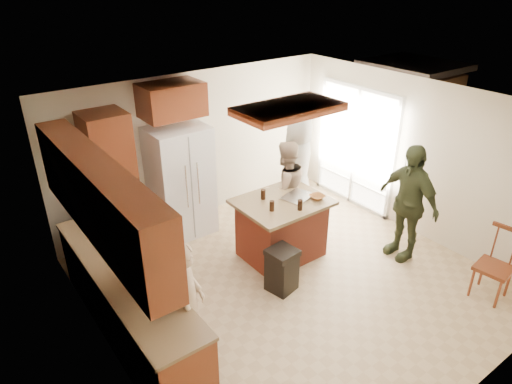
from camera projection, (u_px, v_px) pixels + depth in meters
room_shell at (401, 131)px, 9.52m from camera, size 8.00×5.20×5.00m
person_front_left at (187, 306)px, 4.78m from camera, size 0.65×0.70×1.56m
person_behind_left at (285, 189)px, 7.20m from camera, size 0.82×0.56×1.60m
person_behind_right at (298, 165)px, 7.87m from camera, size 1.03×0.92×1.76m
person_side_right at (408, 202)px, 6.61m from camera, size 0.63×1.09×1.78m
person_counter at (152, 281)px, 5.00m from camera, size 0.76×1.22×1.76m
left_cabinetry at (119, 270)px, 5.06m from camera, size 0.64×3.00×2.30m
back_wall_units at (128, 164)px, 6.64m from camera, size 1.80×0.60×2.45m
refrigerator at (181, 182)px, 7.22m from camera, size 0.90×0.76×1.80m
kitchen_island at (282, 228)px, 6.78m from camera, size 1.28×1.03×0.93m
island_items at (298, 197)px, 6.61m from camera, size 0.90×0.71×0.15m
trash_bin at (282, 270)px, 6.12m from camera, size 0.40×0.40×0.63m
spindle_chair at (495, 267)px, 5.94m from camera, size 0.47×0.47×0.99m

